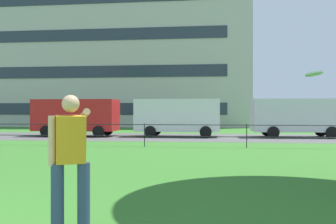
# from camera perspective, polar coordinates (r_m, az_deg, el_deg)

# --- Properties ---
(street_strip) EXTENTS (80.00, 6.88, 0.01)m
(street_strip) POSITION_cam_1_polar(r_m,az_deg,el_deg) (22.15, -0.82, -3.82)
(street_strip) COLOR #565454
(street_strip) RESTS_ON ground
(park_fence) EXTENTS (34.85, 0.04, 1.00)m
(park_fence) POSITION_cam_1_polar(r_m,az_deg,el_deg) (16.22, -3.61, -2.92)
(park_fence) COLOR black
(park_fence) RESTS_ON ground
(person_thrower) EXTENTS (0.47, 0.86, 1.75)m
(person_thrower) POSITION_cam_1_polar(r_m,az_deg,el_deg) (4.89, -14.65, -6.92)
(person_thrower) COLOR navy
(person_thrower) RESTS_ON ground
(frisbee) EXTENTS (0.38, 0.38, 0.08)m
(frisbee) POSITION_cam_1_polar(r_m,az_deg,el_deg) (6.37, 21.35, 5.46)
(frisbee) COLOR white
(panel_van_center) EXTENTS (5.00, 2.11, 2.24)m
(panel_van_center) POSITION_cam_1_polar(r_m,az_deg,el_deg) (23.57, -13.78, -0.50)
(panel_van_center) COLOR red
(panel_van_center) RESTS_ON ground
(panel_van_far_left) EXTENTS (5.03, 2.16, 2.24)m
(panel_van_far_left) POSITION_cam_1_polar(r_m,az_deg,el_deg) (22.40, 1.54, -0.53)
(panel_van_far_left) COLOR white
(panel_van_far_left) RESTS_ON ground
(panel_van_left) EXTENTS (5.07, 2.25, 2.24)m
(panel_van_left) POSITION_cam_1_polar(r_m,az_deg,el_deg) (23.10, 18.98, -0.52)
(panel_van_left) COLOR silver
(panel_van_left) RESTS_ON ground
(apartment_building_background) EXTENTS (28.56, 14.41, 17.79)m
(apartment_building_background) POSITION_cam_1_polar(r_m,az_deg,el_deg) (43.06, -7.63, 10.01)
(apartment_building_background) COLOR #B7B2AD
(apartment_building_background) RESTS_ON ground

